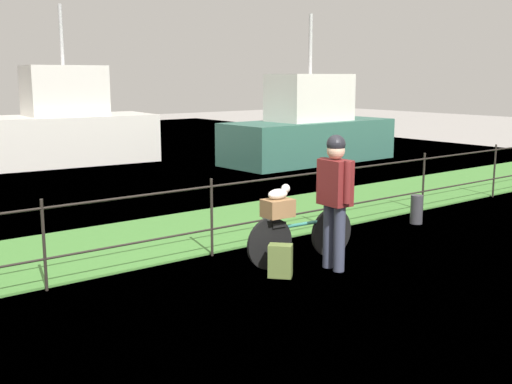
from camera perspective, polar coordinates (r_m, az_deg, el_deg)
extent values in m
plane|color=#9E9993|center=(7.19, 4.35, -8.94)|extent=(60.00, 60.00, 0.00)
cube|color=#478438|center=(9.59, -8.24, -3.96)|extent=(27.00, 2.40, 0.03)
plane|color=#60849E|center=(16.23, -21.30, 1.30)|extent=(30.00, 30.00, 0.00)
cylinder|color=#28231E|center=(7.44, -18.53, -4.58)|extent=(0.04, 0.04, 1.05)
cylinder|color=#28231E|center=(8.42, -4.01, -2.32)|extent=(0.04, 0.04, 1.05)
cylinder|color=#28231E|center=(9.84, 6.89, -0.51)|extent=(0.04, 0.04, 1.05)
cylinder|color=#28231E|center=(11.52, 14.83, 0.82)|extent=(0.04, 0.04, 1.05)
cylinder|color=#28231E|center=(13.37, 20.66, 1.79)|extent=(0.04, 0.04, 1.05)
cylinder|color=#28231E|center=(8.46, -3.99, -3.36)|extent=(18.00, 0.03, 0.03)
cylinder|color=#28231E|center=(8.34, -4.04, 0.50)|extent=(18.00, 0.03, 0.03)
cylinder|color=black|center=(8.49, 6.81, -3.63)|extent=(0.66, 0.09, 0.66)
cylinder|color=black|center=(7.88, 1.25, -4.67)|extent=(0.66, 0.09, 0.66)
cylinder|color=#337F70|center=(8.13, 4.15, -2.91)|extent=(0.79, 0.10, 0.04)
cube|color=black|center=(7.90, 1.96, -2.94)|extent=(0.21, 0.10, 0.06)
cube|color=slate|center=(7.87, 1.97, -2.29)|extent=(0.37, 0.18, 0.02)
cube|color=olive|center=(7.85, 1.97, -1.45)|extent=(0.38, 0.29, 0.22)
ellipsoid|color=silver|center=(7.82, 1.98, -0.19)|extent=(0.29, 0.16, 0.13)
sphere|color=silver|center=(7.88, 2.69, 0.32)|extent=(0.11, 0.11, 0.11)
cylinder|color=#383D51|center=(7.99, 6.55, -3.92)|extent=(0.14, 0.14, 0.82)
cylinder|color=#383D51|center=(7.85, 7.51, -4.21)|extent=(0.14, 0.14, 0.82)
cube|color=maroon|center=(7.78, 7.14, 0.86)|extent=(0.29, 0.42, 0.56)
cylinder|color=maroon|center=(7.93, 6.09, 1.28)|extent=(0.10, 0.10, 0.50)
cylinder|color=maroon|center=(7.61, 8.24, 0.84)|extent=(0.10, 0.10, 0.50)
sphere|color=tan|center=(7.72, 7.20, 3.72)|extent=(0.22, 0.22, 0.22)
sphere|color=black|center=(7.71, 7.22, 4.29)|extent=(0.23, 0.23, 0.23)
cube|color=olive|center=(7.62, 2.20, -6.20)|extent=(0.32, 0.33, 0.40)
cylinder|color=#38383D|center=(10.64, 14.25, -1.53)|extent=(0.20, 0.20, 0.47)
cube|color=#336656|center=(17.78, 4.80, 4.57)|extent=(5.15, 2.07, 1.14)
cube|color=silver|center=(17.70, 4.86, 8.47)|extent=(2.28, 1.41, 1.28)
cylinder|color=#B2B2B2|center=(17.71, 4.93, 13.13)|extent=(0.10, 0.10, 1.60)
cube|color=silver|center=(18.18, -16.65, 4.56)|extent=(4.81, 2.51, 1.31)
cube|color=silver|center=(18.10, -16.87, 8.73)|extent=(2.17, 1.64, 1.34)
cylinder|color=#B2B2B2|center=(18.13, -17.12, 13.37)|extent=(0.10, 0.10, 1.60)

